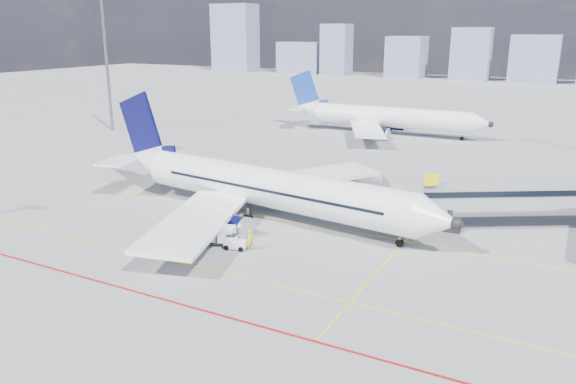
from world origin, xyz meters
name	(u,v)px	position (x,y,z in m)	size (l,w,h in m)	color
ground	(235,243)	(0.00, 0.00, 0.00)	(420.00, 420.00, 0.00)	gray
apron_markings	(205,257)	(-0.58, -3.91, 0.01)	(90.00, 35.12, 0.01)	yellow
jet_bridge	(528,193)	(23.51, 16.91, 3.74)	(23.55, 15.78, 6.30)	gray
floodlight_mast_nw	(106,60)	(-55.00, 40.00, 13.59)	(3.20, 0.61, 25.45)	slate
distant_skyline	(466,54)	(-16.74, 190.00, 9.99)	(259.59, 15.21, 30.47)	gray
main_aircraft	(258,186)	(-2.39, 8.31, 3.22)	(43.35, 37.69, 12.69)	white
second_aircraft	(382,117)	(-6.59, 61.23, 3.22)	(39.93, 34.80, 11.63)	white
baggage_tug	(234,242)	(0.75, -1.15, 0.64)	(2.12, 1.54, 1.34)	white
cargo_dolly	(218,234)	(-1.19, -0.86, 0.98)	(3.53, 2.24, 1.79)	black
belt_loader	(214,212)	(-6.14, 5.45, 0.56)	(5.41, 1.70, 2.18)	black
ramp_worker	(250,240)	(2.21, -0.72, 0.99)	(0.72, 0.47, 1.98)	yellow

